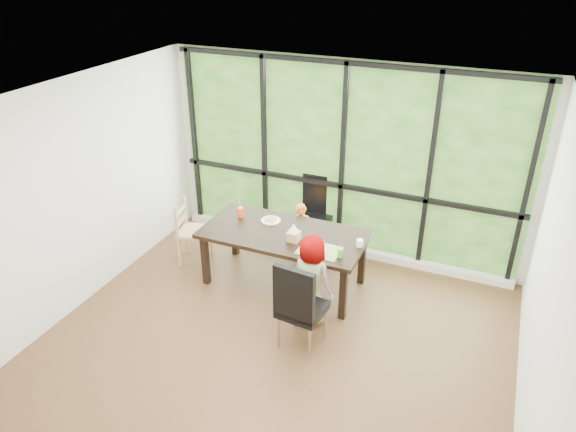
% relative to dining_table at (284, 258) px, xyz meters
% --- Properties ---
extents(ground, '(5.00, 5.00, 0.00)m').
position_rel_dining_table_xyz_m(ground, '(0.38, -1.10, -0.38)').
color(ground, black).
rests_on(ground, ground).
extents(back_wall, '(5.00, 0.00, 5.00)m').
position_rel_dining_table_xyz_m(back_wall, '(0.38, 1.15, 0.98)').
color(back_wall, silver).
rests_on(back_wall, ground).
extents(foliage_backdrop, '(4.80, 0.02, 2.65)m').
position_rel_dining_table_xyz_m(foliage_backdrop, '(0.38, 1.13, 0.98)').
color(foliage_backdrop, '#1C4B14').
rests_on(foliage_backdrop, back_wall).
extents(window_mullions, '(4.80, 0.06, 2.65)m').
position_rel_dining_table_xyz_m(window_mullions, '(0.38, 1.09, 0.98)').
color(window_mullions, black).
rests_on(window_mullions, back_wall).
extents(window_sill, '(4.80, 0.12, 0.10)m').
position_rel_dining_table_xyz_m(window_sill, '(0.38, 1.05, -0.33)').
color(window_sill, silver).
rests_on(window_sill, ground).
extents(dining_table, '(2.08, 1.08, 0.75)m').
position_rel_dining_table_xyz_m(dining_table, '(0.00, 0.00, 0.00)').
color(dining_table, black).
rests_on(dining_table, ground).
extents(chair_window_leather, '(0.49, 0.49, 1.08)m').
position_rel_dining_table_xyz_m(chair_window_leather, '(0.06, 0.96, 0.17)').
color(chair_window_leather, black).
rests_on(chair_window_leather, ground).
extents(chair_interior_leather, '(0.50, 0.50, 1.08)m').
position_rel_dining_table_xyz_m(chair_interior_leather, '(0.65, -0.99, 0.17)').
color(chair_interior_leather, black).
rests_on(chair_interior_leather, ground).
extents(chair_end_beech, '(0.49, 0.51, 0.90)m').
position_rel_dining_table_xyz_m(chair_end_beech, '(-1.35, 0.03, 0.08)').
color(chair_end_beech, tan).
rests_on(chair_end_beech, ground).
extents(child_toddler, '(0.36, 0.29, 0.86)m').
position_rel_dining_table_xyz_m(child_toddler, '(-0.00, 0.60, 0.06)').
color(child_toddler, orange).
rests_on(child_toddler, ground).
extents(child_older, '(0.62, 0.49, 1.11)m').
position_rel_dining_table_xyz_m(child_older, '(0.60, -0.56, 0.18)').
color(child_older, slate).
rests_on(child_older, ground).
extents(placemat, '(0.49, 0.36, 0.01)m').
position_rel_dining_table_xyz_m(placemat, '(0.55, -0.24, 0.38)').
color(placemat, tan).
rests_on(placemat, dining_table).
extents(plate_far, '(0.26, 0.26, 0.02)m').
position_rel_dining_table_xyz_m(plate_far, '(-0.27, 0.21, 0.38)').
color(plate_far, white).
rests_on(plate_far, dining_table).
extents(plate_near, '(0.23, 0.23, 0.01)m').
position_rel_dining_table_xyz_m(plate_near, '(0.52, -0.24, 0.38)').
color(plate_near, white).
rests_on(plate_near, dining_table).
extents(orange_cup, '(0.08, 0.08, 0.13)m').
position_rel_dining_table_xyz_m(orange_cup, '(-0.70, 0.17, 0.44)').
color(orange_cup, '#F95419').
rests_on(orange_cup, dining_table).
extents(green_cup, '(0.07, 0.07, 0.11)m').
position_rel_dining_table_xyz_m(green_cup, '(0.82, -0.27, 0.43)').
color(green_cup, '#53CC30').
rests_on(green_cup, dining_table).
extents(white_mug, '(0.09, 0.09, 0.09)m').
position_rel_dining_table_xyz_m(white_mug, '(0.96, 0.05, 0.42)').
color(white_mug, white).
rests_on(white_mug, dining_table).
extents(tissue_box, '(0.14, 0.14, 0.12)m').
position_rel_dining_table_xyz_m(tissue_box, '(0.19, -0.14, 0.44)').
color(tissue_box, tan).
rests_on(tissue_box, dining_table).
extents(crepe_rolls_far, '(0.15, 0.12, 0.04)m').
position_rel_dining_table_xyz_m(crepe_rolls_far, '(-0.27, 0.21, 0.41)').
color(crepe_rolls_far, tan).
rests_on(crepe_rolls_far, plate_far).
extents(crepe_rolls_near, '(0.10, 0.12, 0.04)m').
position_rel_dining_table_xyz_m(crepe_rolls_near, '(0.52, -0.24, 0.41)').
color(crepe_rolls_near, tan).
rests_on(crepe_rolls_near, plate_near).
extents(straw_white, '(0.01, 0.04, 0.20)m').
position_rel_dining_table_xyz_m(straw_white, '(-0.70, 0.17, 0.54)').
color(straw_white, white).
rests_on(straw_white, orange_cup).
extents(straw_pink, '(0.01, 0.04, 0.20)m').
position_rel_dining_table_xyz_m(straw_pink, '(0.82, -0.27, 0.52)').
color(straw_pink, pink).
rests_on(straw_pink, green_cup).
extents(tissue, '(0.12, 0.12, 0.11)m').
position_rel_dining_table_xyz_m(tissue, '(0.19, -0.14, 0.55)').
color(tissue, white).
rests_on(tissue, tissue_box).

